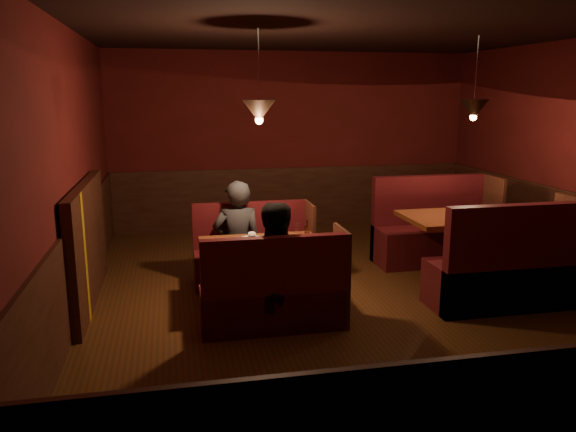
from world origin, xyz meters
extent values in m
cube|color=#3E2714|center=(0.00, 0.00, -0.01)|extent=(6.00, 7.00, 0.01)
cube|color=black|center=(0.00, 0.00, 2.90)|extent=(6.00, 7.00, 0.01)
cube|color=#41100D|center=(0.00, 3.50, 1.45)|extent=(6.00, 0.01, 2.90)
cube|color=#41100D|center=(-3.00, 0.00, 1.45)|extent=(0.01, 7.00, 2.90)
cube|color=#462819|center=(0.00, 3.48, 0.50)|extent=(6.00, 0.04, 1.00)
cube|color=#462819|center=(-2.98, 0.00, 0.50)|extent=(0.04, 7.00, 1.00)
cube|color=#462819|center=(-2.92, 0.40, 0.65)|extent=(0.10, 2.20, 1.30)
cube|color=gold|center=(-2.87, -0.15, 0.65)|extent=(0.01, 0.12, 1.30)
cylinder|color=#333333|center=(-1.12, -0.02, 2.45)|extent=(0.01, 0.01, 0.80)
cone|color=black|center=(-1.12, -0.02, 2.05)|extent=(0.34, 0.34, 0.22)
sphere|color=#FFBF72|center=(-1.12, -0.02, 1.96)|extent=(0.08, 0.08, 0.08)
cylinder|color=#333333|center=(1.38, 0.18, 2.45)|extent=(0.01, 0.01, 0.80)
cone|color=black|center=(1.38, 0.18, 2.05)|extent=(0.34, 0.34, 0.22)
sphere|color=#FFBF72|center=(1.38, 0.18, 1.96)|extent=(0.08, 0.08, 0.08)
cube|color=#50240F|center=(-1.12, -0.02, 0.66)|extent=(1.27, 0.77, 0.05)
cylinder|color=#462819|center=(-1.12, -0.02, 0.32)|extent=(0.13, 0.13, 0.63)
cylinder|color=#462819|center=(-1.12, -0.02, 0.02)|extent=(0.51, 0.51, 0.04)
cylinder|color=silver|center=(-1.08, -0.15, 0.69)|extent=(0.25, 0.25, 0.02)
cube|color=black|center=(-1.08, -0.09, 0.71)|extent=(0.08, 0.07, 0.03)
ellipsoid|color=silver|center=(-1.12, -0.15, 0.72)|extent=(0.06, 0.06, 0.05)
cube|color=tan|center=(-1.00, -0.20, 0.71)|extent=(0.08, 0.05, 0.03)
cylinder|color=silver|center=(-1.06, -0.20, 0.70)|extent=(0.04, 0.12, 0.01)
cylinder|color=silver|center=(-1.19, 0.13, 0.69)|extent=(0.24, 0.24, 0.01)
ellipsoid|color=beige|center=(-1.18, 0.21, 0.72)|extent=(0.09, 0.09, 0.05)
cube|color=silver|center=(-1.26, 0.13, 0.70)|extent=(0.18, 0.02, 0.00)
cylinder|color=white|center=(-0.88, -0.03, 0.72)|extent=(0.05, 0.05, 0.08)
cylinder|color=white|center=(-0.67, 0.19, 0.75)|extent=(0.07, 0.07, 0.14)
cylinder|color=white|center=(-0.69, -0.19, 0.75)|extent=(0.07, 0.07, 0.14)
cylinder|color=#47230F|center=(-0.60, 0.01, 0.75)|extent=(0.05, 0.05, 0.15)
cylinder|color=#47230F|center=(-0.60, 0.01, 0.86)|extent=(0.02, 0.02, 0.06)
ellipsoid|color=white|center=(-0.73, -0.13, 0.70)|extent=(0.10, 0.10, 0.04)
cube|color=#481010|center=(-1.12, 0.64, 0.20)|extent=(1.36, 0.50, 0.41)
cube|color=#481010|center=(-1.12, 0.84, 0.48)|extent=(1.36, 0.11, 0.95)
cube|color=#462819|center=(-0.42, 0.64, 0.48)|extent=(0.04, 0.50, 0.95)
cube|color=#481010|center=(-1.12, -0.68, 0.20)|extent=(1.36, 0.50, 0.41)
cube|color=#481010|center=(-1.12, -0.87, 0.48)|extent=(1.36, 0.11, 0.95)
cube|color=#462819|center=(-0.42, -0.68, 0.48)|extent=(0.04, 0.50, 0.95)
cube|color=#50240F|center=(1.38, 0.18, 0.79)|extent=(1.45, 0.93, 0.05)
cylinder|color=#462819|center=(1.38, 0.18, 0.38)|extent=(0.15, 0.15, 0.76)
cylinder|color=#462819|center=(1.38, 0.18, 0.02)|extent=(0.61, 0.61, 0.04)
cube|color=#481010|center=(1.38, 0.97, 0.25)|extent=(1.56, 0.60, 0.49)
cube|color=#481010|center=(1.38, 1.21, 0.57)|extent=(1.56, 0.13, 1.15)
cube|color=#462819|center=(2.18, 0.97, 0.57)|extent=(0.04, 0.60, 1.15)
cube|color=#481010|center=(1.38, -0.61, 0.25)|extent=(1.56, 0.60, 0.49)
cube|color=#481010|center=(1.38, -0.85, 0.57)|extent=(1.56, 0.13, 1.15)
cube|color=#462819|center=(2.18, -0.61, 0.57)|extent=(0.04, 0.60, 1.15)
imported|color=#262628|center=(-1.28, 0.67, 0.80)|extent=(0.59, 0.40, 1.60)
imported|color=black|center=(-1.02, -0.67, 0.79)|extent=(0.84, 0.69, 1.57)
camera|label=1|loc=(-2.01, -5.71, 2.22)|focal=35.00mm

